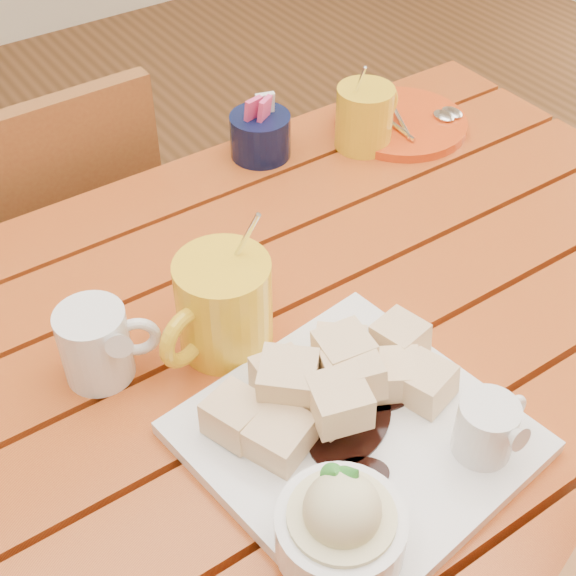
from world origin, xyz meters
TOP-DOWN VIEW (x-y plane):
  - table at (0.00, 0.00)m, footprint 1.20×0.79m
  - dessert_plate at (-0.04, -0.15)m, footprint 0.31×0.31m
  - coffee_mug_left at (-0.06, 0.05)m, footprint 0.14×0.10m
  - coffee_mug_right at (0.31, 0.28)m, footprint 0.12×0.08m
  - cream_pitcher at (-0.19, 0.09)m, footprint 0.10×0.09m
  - sugar_caddy at (0.17, 0.34)m, footprint 0.09×0.09m
  - orange_saucer at (0.39, 0.28)m, footprint 0.20×0.20m
  - chair_far at (-0.13, 0.58)m, footprint 0.41×0.41m

SIDE VIEW (x-z plane):
  - chair_far at x=-0.13m, z-range 0.05..0.90m
  - table at x=0.00m, z-range 0.27..1.02m
  - orange_saucer at x=0.39m, z-range 0.75..0.77m
  - sugar_caddy at x=0.17m, z-range 0.74..0.83m
  - dessert_plate at x=-0.04m, z-range 0.73..0.84m
  - cream_pitcher at x=-0.19m, z-range 0.75..0.84m
  - coffee_mug_right at x=0.31m, z-range 0.73..0.86m
  - coffee_mug_left at x=-0.06m, z-range 0.72..0.89m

